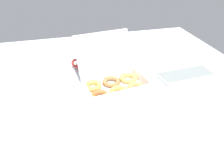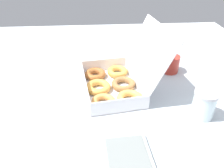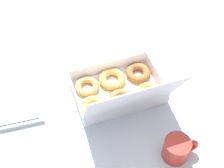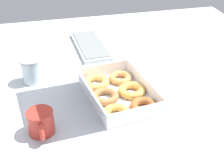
# 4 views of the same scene
# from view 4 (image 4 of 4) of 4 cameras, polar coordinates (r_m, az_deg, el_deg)

# --- Properties ---
(ground_plane) EXTENTS (1.80, 1.80, 0.02)m
(ground_plane) POSITION_cam_4_polar(r_m,az_deg,el_deg) (1.23, 1.09, -2.57)
(ground_plane) COLOR silver
(donut_box) EXTENTS (0.38, 0.37, 0.27)m
(donut_box) POSITION_cam_4_polar(r_m,az_deg,el_deg) (1.20, 0.36, -1.28)
(donut_box) COLOR white
(donut_box) RESTS_ON ground_plane
(keyboard) EXTENTS (0.36, 0.16, 0.02)m
(keyboard) POSITION_cam_4_polar(r_m,az_deg,el_deg) (1.61, -4.00, 7.03)
(keyboard) COLOR #B4BFBD
(keyboard) RESTS_ON ground_plane
(coffee_mug) EXTENTS (0.12, 0.09, 0.08)m
(coffee_mug) POSITION_cam_4_polar(r_m,az_deg,el_deg) (1.06, -12.90, -6.88)
(coffee_mug) COLOR #B43126
(coffee_mug) RESTS_ON ground_plane
(glass_jar) EXTENTS (0.09, 0.09, 0.10)m
(glass_jar) POSITION_cam_4_polar(r_m,az_deg,el_deg) (1.34, -14.54, 2.43)
(glass_jar) COLOR silver
(glass_jar) RESTS_ON ground_plane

